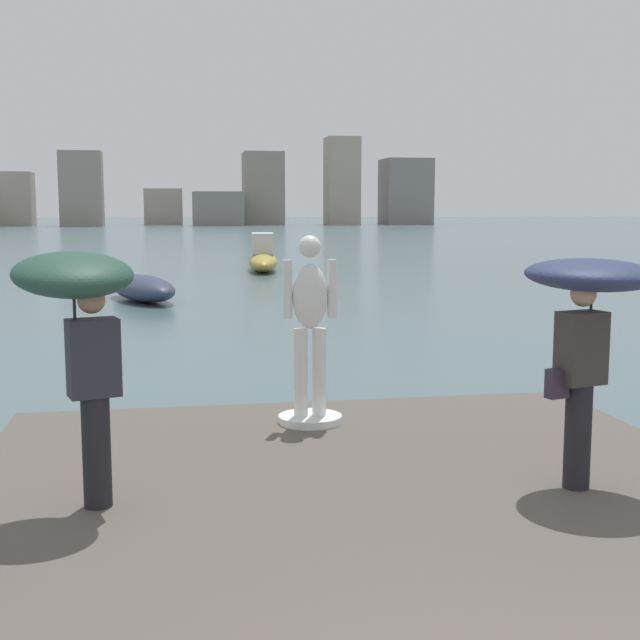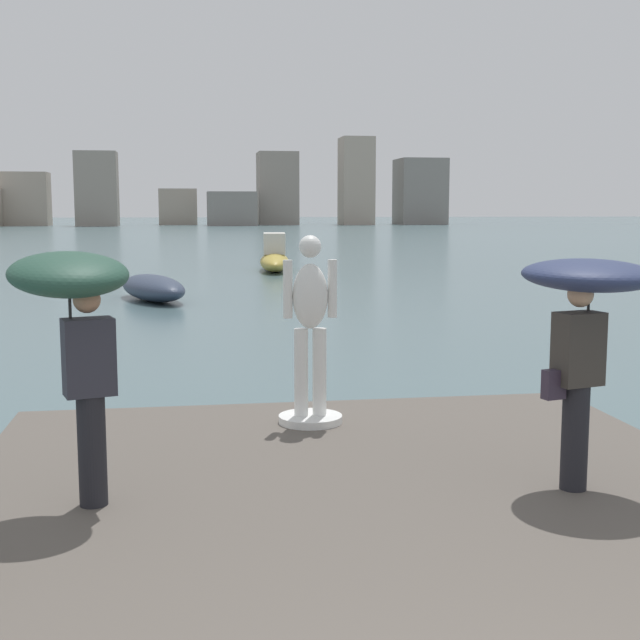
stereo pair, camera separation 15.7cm
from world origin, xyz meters
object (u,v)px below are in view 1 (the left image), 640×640
Objects in this scene: boat_mid at (142,288)px; onlooker_left at (80,310)px; onlooker_right at (589,302)px; statue_white_figure at (310,338)px; boat_leftward at (263,258)px.

onlooker_left is at bearing -89.57° from boat_mid.
onlooker_right is at bearing -2.51° from onlooker_left.
boat_mid is at bearing 97.92° from statue_white_figure.
statue_white_figure is 1.00× the size of onlooker_left.
boat_mid is at bearing -112.75° from boat_leftward.
onlooker_left is 4.06m from onlooker_right.
boat_mid is 0.78× the size of boat_leftward.
boat_mid is (-4.20, 18.89, -1.57)m from onlooker_right.
statue_white_figure is 0.47× the size of boat_mid.
statue_white_figure is 3.18m from onlooker_right.
onlooker_left is 18.78m from boat_mid.
boat_leftward is at bearing 88.94° from onlooker_right.
boat_leftward is (4.76, 11.36, 0.19)m from boat_mid.
onlooker_left is at bearing 177.49° from onlooker_right.
boat_mid is (-2.29, 16.43, -0.95)m from statue_white_figure.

